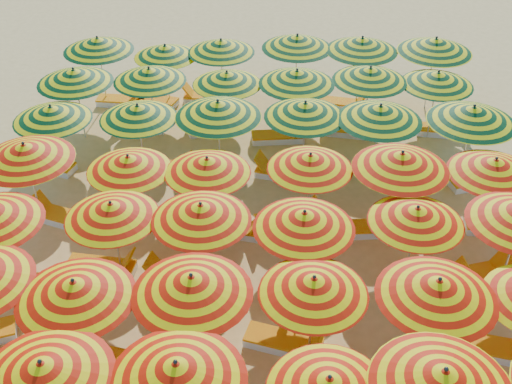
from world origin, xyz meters
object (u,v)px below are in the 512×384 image
at_px(umbrella_7, 43,372).
at_px(umbrella_41, 438,79).
at_px(lounger_25, 391,171).
at_px(lounger_14, 180,280).
at_px(umbrella_45, 297,42).
at_px(lounger_32, 122,101).
at_px(lounger_33, 153,100).
at_px(lounger_20, 369,228).
at_px(umbrella_13, 75,290).
at_px(umbrella_27, 310,162).
at_px(umbrella_8, 176,372).
at_px(umbrella_46, 362,44).
at_px(lounger_17, 61,217).
at_px(lounger_21, 500,227).
at_px(umbrella_39, 297,77).
at_px(lounger_28, 211,127).
at_px(lounger_34, 206,97).
at_px(lounger_11, 491,348).
at_px(umbrella_40, 370,74).
at_px(lounger_16, 477,275).
at_px(lounger_30, 345,130).
at_px(lounger_19, 288,219).
at_px(lounger_15, 431,282).
at_px(umbrella_24, 25,152).
at_px(umbrella_47, 435,45).
at_px(lounger_35, 343,104).
at_px(lounger_9, 114,361).
at_px(beachgoer_b, 218,209).
at_px(umbrella_34, 380,113).
at_px(umbrella_43, 165,51).
at_px(umbrella_19, 111,211).
at_px(umbrella_29, 495,167).
at_px(umbrella_37, 149,75).
at_px(umbrella_20, 201,212).
at_px(lounger_29, 279,136).
at_px(lounger_27, 139,126).
at_px(lounger_23, 165,167).
at_px(lounger_26, 479,180).
at_px(umbrella_16, 438,289).
at_px(umbrella_36, 74,76).
at_px(umbrella_31, 138,112).
at_px(umbrella_21, 304,220).
at_px(umbrella_42, 98,44).
at_px(umbrella_22, 417,215).
at_px(umbrella_14, 192,285).
at_px(lounger_24, 283,173).
at_px(umbrella_35, 473,114).
at_px(umbrella_15, 314,286).
at_px(umbrella_38, 227,78).
at_px(lounger_22, 49,165).
at_px(lounger_10, 286,342).
at_px(lounger_13, 103,267).
at_px(umbrella_26, 207,166).
at_px(umbrella_25, 128,163).
at_px(umbrella_44, 221,46).

relative_size(umbrella_7, umbrella_41, 0.91).
bearing_deg(umbrella_41, lounger_25, -124.64).
bearing_deg(lounger_14, umbrella_45, -94.27).
bearing_deg(lounger_25, lounger_32, 159.60).
bearing_deg(lounger_33, lounger_20, 153.17).
xyz_separation_m(umbrella_13, umbrella_27, (4.80, 4.81, -0.14)).
height_order(umbrella_8, umbrella_46, umbrella_46).
bearing_deg(lounger_17, lounger_21, -160.65).
xyz_separation_m(umbrella_39, lounger_33, (-5.02, 2.29, -2.07)).
distance_m(lounger_28, lounger_34, 2.11).
xyz_separation_m(lounger_11, lounger_21, (1.36, 4.17, 0.00)).
relative_size(umbrella_40, lounger_16, 1.62).
bearing_deg(lounger_30, lounger_19, 76.93).
distance_m(umbrella_40, lounger_15, 7.43).
xyz_separation_m(umbrella_24, umbrella_47, (11.74, 6.80, 0.05)).
bearing_deg(lounger_35, umbrella_39, -118.53).
distance_m(lounger_9, beachgoer_b, 5.01).
xyz_separation_m(umbrella_34, umbrella_41, (2.13, 2.45, -0.13)).
bearing_deg(umbrella_43, umbrella_19, -90.15).
bearing_deg(umbrella_29, umbrella_37, 152.34).
distance_m(umbrella_20, lounger_29, 7.15).
distance_m(umbrella_46, beachgoer_b, 8.55).
xyz_separation_m(umbrella_40, lounger_17, (-8.83, -4.77, -2.05)).
distance_m(umbrella_39, lounger_27, 5.64).
height_order(lounger_17, lounger_23, same).
bearing_deg(umbrella_24, umbrella_39, 32.94).
relative_size(lounger_23, lounger_26, 0.98).
bearing_deg(umbrella_16, umbrella_36, 135.99).
xyz_separation_m(umbrella_20, umbrella_39, (2.36, 6.73, 0.07)).
distance_m(umbrella_31, lounger_11, 11.13).
relative_size(umbrella_19, umbrella_21, 0.85).
relative_size(umbrella_42, umbrella_43, 1.32).
xyz_separation_m(lounger_9, lounger_32, (-2.03, 11.53, 0.00)).
height_order(umbrella_22, lounger_11, umbrella_22).
distance_m(umbrella_24, lounger_27, 5.75).
distance_m(umbrella_41, lounger_11, 9.22).
distance_m(umbrella_14, lounger_28, 9.83).
bearing_deg(lounger_24, lounger_33, -29.58).
xyz_separation_m(umbrella_35, lounger_30, (-3.10, 2.74, -2.18)).
bearing_deg(umbrella_15, lounger_34, 105.56).
relative_size(umbrella_16, umbrella_38, 1.23).
bearing_deg(lounger_33, umbrella_39, 174.41).
bearing_deg(lounger_32, lounger_22, -104.57).
xyz_separation_m(lounger_10, lounger_13, (-4.52, 2.30, 0.00)).
height_order(lounger_9, lounger_16, same).
height_order(umbrella_8, umbrella_39, umbrella_8).
xyz_separation_m(umbrella_20, umbrella_26, (-0.03, 2.01, -0.08)).
relative_size(umbrella_35, lounger_19, 1.78).
relative_size(umbrella_25, umbrella_44, 1.00).
relative_size(umbrella_44, lounger_11, 1.41).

